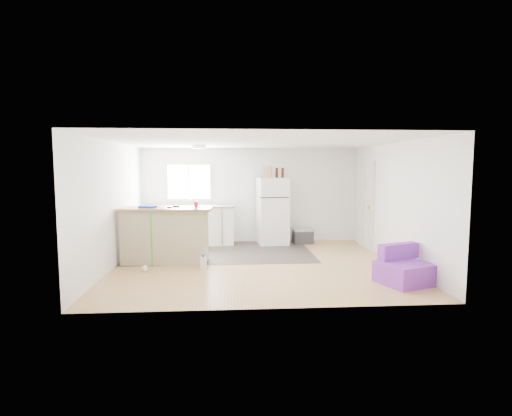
% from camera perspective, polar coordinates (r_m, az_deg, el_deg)
% --- Properties ---
extents(room, '(5.51, 5.01, 2.41)m').
position_cam_1_polar(room, '(7.76, 0.16, 0.56)').
color(room, '#AE7C49').
rests_on(room, ground).
extents(vinyl_zone, '(4.05, 2.50, 0.00)m').
position_cam_1_polar(vinyl_zone, '(9.16, -4.97, -6.23)').
color(vinyl_zone, '#2D2622').
rests_on(vinyl_zone, floor).
extents(window, '(1.18, 0.06, 0.98)m').
position_cam_1_polar(window, '(10.25, -9.55, 3.71)').
color(window, white).
rests_on(window, back_wall).
extents(interior_door, '(0.11, 0.92, 2.10)m').
position_cam_1_polar(interior_door, '(9.87, 15.47, 0.40)').
color(interior_door, white).
rests_on(interior_door, right_wall).
extents(ceiling_fixture, '(0.30, 0.30, 0.07)m').
position_cam_1_polar(ceiling_fixture, '(8.95, -8.18, 8.63)').
color(ceiling_fixture, white).
rests_on(ceiling_fixture, ceiling).
extents(kitchen_cabinets, '(2.22, 0.82, 1.26)m').
position_cam_1_polar(kitchen_cabinets, '(10.02, -9.39, -2.40)').
color(kitchen_cabinets, white).
rests_on(kitchen_cabinets, floor).
extents(peninsula, '(1.86, 0.84, 1.12)m').
position_cam_1_polar(peninsula, '(8.21, -12.80, -3.76)').
color(peninsula, tan).
rests_on(peninsula, floor).
extents(refrigerator, '(0.79, 0.76, 1.66)m').
position_cam_1_polar(refrigerator, '(9.97, 2.40, -0.43)').
color(refrigerator, white).
rests_on(refrigerator, floor).
extents(cooler, '(0.53, 0.39, 0.38)m').
position_cam_1_polar(cooler, '(10.14, 6.71, -3.97)').
color(cooler, '#2D2D2F').
rests_on(cooler, floor).
extents(purple_seat, '(0.96, 0.95, 0.62)m').
position_cam_1_polar(purple_seat, '(7.09, 20.33, -8.27)').
color(purple_seat, purple).
rests_on(purple_seat, floor).
extents(cleaner_jug, '(0.13, 0.10, 0.28)m').
position_cam_1_polar(cleaner_jug, '(7.62, -7.52, -7.78)').
color(cleaner_jug, silver).
rests_on(cleaner_jug, floor).
extents(mop, '(0.22, 0.32, 1.14)m').
position_cam_1_polar(mop, '(7.67, -15.28, -7.03)').
color(mop, green).
rests_on(mop, floor).
extents(red_cup, '(0.10, 0.10, 0.12)m').
position_cam_1_polar(red_cup, '(8.09, -8.55, 0.54)').
color(red_cup, red).
rests_on(red_cup, peninsula).
extents(blue_tray, '(0.36, 0.31, 0.04)m').
position_cam_1_polar(blue_tray, '(8.18, -15.21, 0.16)').
color(blue_tray, '#1522C9').
rests_on(blue_tray, peninsula).
extents(tool_a, '(0.14, 0.05, 0.03)m').
position_cam_1_polar(tool_a, '(8.17, -11.32, 0.23)').
color(tool_a, black).
rests_on(tool_a, peninsula).
extents(tool_b, '(0.10, 0.05, 0.03)m').
position_cam_1_polar(tool_b, '(8.04, -12.26, 0.10)').
color(tool_b, black).
rests_on(tool_b, peninsula).
extents(cardboard_box, '(0.22, 0.15, 0.30)m').
position_cam_1_polar(cardboard_box, '(9.82, 1.66, 5.19)').
color(cardboard_box, '#9E7C5A').
rests_on(cardboard_box, refrigerator).
extents(bottle_left, '(0.07, 0.07, 0.25)m').
position_cam_1_polar(bottle_left, '(9.87, 2.97, 5.05)').
color(bottle_left, '#39160A').
rests_on(bottle_left, refrigerator).
extents(bottle_right, '(0.08, 0.08, 0.25)m').
position_cam_1_polar(bottle_right, '(9.91, 3.82, 5.04)').
color(bottle_right, '#39160A').
rests_on(bottle_right, refrigerator).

